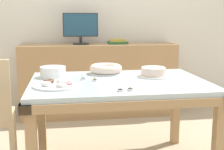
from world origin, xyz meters
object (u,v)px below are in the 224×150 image
object	(u,v)px
tealight_right_edge	(130,89)
tealight_left_edge	(83,79)
computer_monitor	(81,29)
tealight_near_front	(120,90)
cake_golden_bundt	(106,69)
plate_stack	(53,72)
tealight_centre	(95,80)
book_stack	(118,42)
pastry_platter	(57,85)
cake_chocolate_round	(153,72)

from	to	relation	value
tealight_right_edge	tealight_left_edge	bearing A→B (deg)	125.22
computer_monitor	tealight_left_edge	bearing A→B (deg)	-92.36
tealight_near_front	tealight_right_edge	xyz separation A→B (m)	(0.07, 0.02, 0.00)
cake_golden_bundt	tealight_near_front	bearing A→B (deg)	-89.42
tealight_near_front	tealight_left_edge	world-z (taller)	same
plate_stack	tealight_near_front	bearing A→B (deg)	-51.79
tealight_near_front	tealight_centre	xyz separation A→B (m)	(-0.14, 0.37, 0.00)
plate_stack	tealight_left_edge	bearing A→B (deg)	-32.42
cake_golden_bundt	tealight_right_edge	world-z (taller)	cake_golden_bundt
book_stack	tealight_left_edge	size ratio (longest dim) A/B	6.00
pastry_platter	tealight_near_front	xyz separation A→B (m)	(0.43, -0.23, -0.00)
tealight_right_edge	computer_monitor	bearing A→B (deg)	97.46
book_stack	cake_golden_bundt	distance (m)	1.19
cake_chocolate_round	pastry_platter	bearing A→B (deg)	-162.77
book_stack	tealight_near_front	size ratio (longest dim) A/B	6.00
tealight_left_edge	tealight_centre	bearing A→B (deg)	-35.47
computer_monitor	cake_chocolate_round	size ratio (longest dim) A/B	1.62
tealight_left_edge	tealight_centre	size ratio (longest dim) A/B	1.00
computer_monitor	tealight_right_edge	bearing A→B (deg)	-82.54
cake_chocolate_round	tealight_right_edge	world-z (taller)	cake_chocolate_round
tealight_left_edge	tealight_right_edge	size ratio (longest dim) A/B	1.00
tealight_right_edge	tealight_near_front	bearing A→B (deg)	-165.41
computer_monitor	pastry_platter	xyz separation A→B (m)	(-0.26, -1.59, -0.34)
cake_golden_bundt	tealight_right_edge	size ratio (longest dim) A/B	7.17
plate_stack	tealight_centre	bearing A→B (deg)	-33.24
plate_stack	tealight_centre	size ratio (longest dim) A/B	5.25
computer_monitor	tealight_near_front	bearing A→B (deg)	-84.86
computer_monitor	book_stack	xyz separation A→B (m)	(0.46, 0.00, -0.16)
cake_golden_bundt	tealight_near_front	world-z (taller)	cake_golden_bundt
computer_monitor	tealight_centre	world-z (taller)	computer_monitor
pastry_platter	tealight_right_edge	distance (m)	0.54
cake_golden_bundt	pastry_platter	bearing A→B (deg)	-132.78
pastry_platter	tealight_left_edge	xyz separation A→B (m)	(0.20, 0.20, -0.00)
tealight_right_edge	tealight_centre	xyz separation A→B (m)	(-0.21, 0.36, 0.00)
computer_monitor	cake_golden_bundt	bearing A→B (deg)	-82.14
tealight_near_front	tealight_right_edge	size ratio (longest dim) A/B	1.00
book_stack	pastry_platter	distance (m)	1.76
tealight_near_front	book_stack	bearing A→B (deg)	80.89
book_stack	cake_chocolate_round	xyz separation A→B (m)	(0.08, -1.35, -0.16)
computer_monitor	pastry_platter	world-z (taller)	computer_monitor
cake_golden_bundt	pastry_platter	distance (m)	0.62
cake_chocolate_round	tealight_right_edge	bearing A→B (deg)	-122.64
tealight_right_edge	cake_golden_bundt	bearing A→B (deg)	96.79
cake_chocolate_round	pastry_platter	xyz separation A→B (m)	(-0.79, -0.25, -0.03)
book_stack	pastry_platter	world-z (taller)	book_stack
tealight_near_front	cake_golden_bundt	bearing A→B (deg)	90.58
cake_golden_bundt	tealight_right_edge	bearing A→B (deg)	-83.21
cake_golden_bundt	plate_stack	size ratio (longest dim) A/B	1.37
plate_stack	cake_golden_bundt	bearing A→B (deg)	12.08
tealight_centre	tealight_right_edge	bearing A→B (deg)	-59.63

